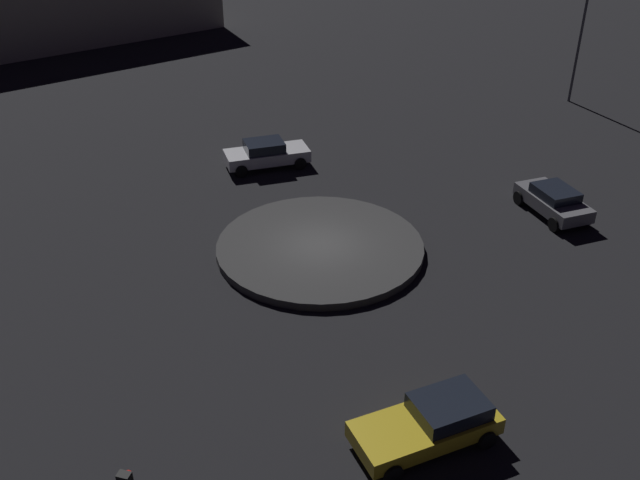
{
  "coord_description": "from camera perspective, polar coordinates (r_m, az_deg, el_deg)",
  "views": [
    {
      "loc": [
        -24.28,
        10.45,
        16.17
      ],
      "look_at": [
        0.0,
        0.0,
        0.53
      ],
      "focal_mm": 39.72,
      "sensor_mm": 36.0,
      "label": 1
    }
  ],
  "objects": [
    {
      "name": "car_silver",
      "position": [
        38.57,
        -4.35,
        6.96
      ],
      "size": [
        2.39,
        4.64,
        1.47
      ],
      "rotation": [
        0.0,
        0.0,
        4.61
      ],
      "color": "silver",
      "rests_on": "ground_plane"
    },
    {
      "name": "ground_plane",
      "position": [
        30.99,
        -0.0,
        -0.85
      ],
      "size": [
        117.33,
        117.33,
        0.0
      ],
      "primitive_type": "plane",
      "color": "black"
    },
    {
      "name": "roundabout_island",
      "position": [
        30.9,
        -0.0,
        -0.57
      ],
      "size": [
        9.05,
        9.05,
        0.35
      ],
      "primitive_type": "cylinder",
      "color": "#383838",
      "rests_on": "ground_plane"
    },
    {
      "name": "streetlamp_southeast",
      "position": [
        49.73,
        20.63,
        17.14
      ],
      "size": [
        0.56,
        0.56,
        9.21
      ],
      "color": "#4C4C51",
      "rests_on": "ground_plane"
    },
    {
      "name": "car_grey",
      "position": [
        35.32,
        18.3,
        3.06
      ],
      "size": [
        4.02,
        2.22,
        1.39
      ],
      "rotation": [
        0.0,
        0.0,
        3.09
      ],
      "color": "slate",
      "rests_on": "ground_plane"
    },
    {
      "name": "car_yellow",
      "position": [
        22.09,
        8.97,
        -14.3
      ],
      "size": [
        2.12,
        4.44,
        1.38
      ],
      "rotation": [
        0.0,
        0.0,
        1.58
      ],
      "color": "gold",
      "rests_on": "ground_plane"
    }
  ]
}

